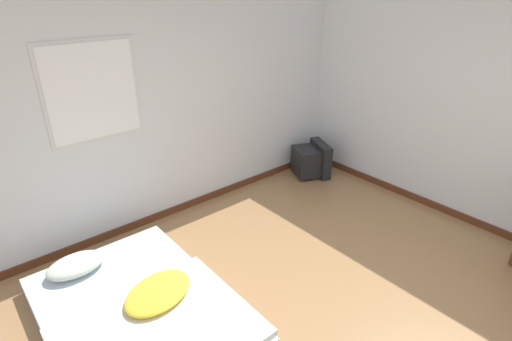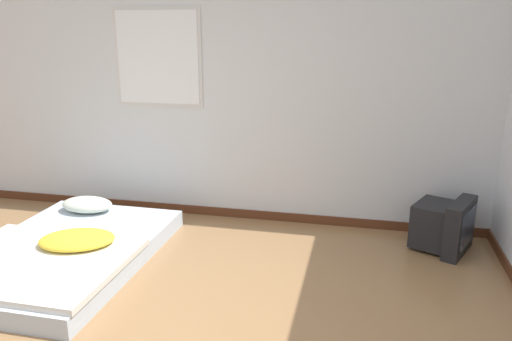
% 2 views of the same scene
% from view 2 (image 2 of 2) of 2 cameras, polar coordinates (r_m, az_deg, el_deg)
% --- Properties ---
extents(wall_back, '(7.45, 0.08, 2.60)m').
position_cam_2_polar(wall_back, '(5.02, -2.80, 8.71)').
color(wall_back, silver).
rests_on(wall_back, ground_plane).
extents(mattress_bed, '(1.40, 2.01, 0.30)m').
position_cam_2_polar(mattress_bed, '(4.58, -21.27, -8.61)').
color(mattress_bed, silver).
rests_on(mattress_bed, ground_plane).
extents(crt_tv, '(0.60, 0.61, 0.48)m').
position_cam_2_polar(crt_tv, '(4.78, 20.69, -5.88)').
color(crt_tv, black).
rests_on(crt_tv, ground_plane).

